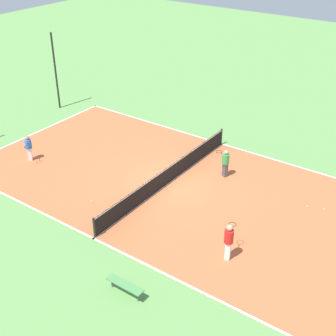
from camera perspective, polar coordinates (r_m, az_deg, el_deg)
The scene contains 11 objects.
ground_plane at distance 23.20m, azimuth 0.00°, elevation -1.93°, with size 80.00×80.00×0.00m, color #60934C.
court_surface at distance 23.19m, azimuth 0.00°, elevation -1.91°, with size 10.79×19.91×0.02m.
tennis_net at distance 22.93m, azimuth 0.00°, elevation -0.83°, with size 10.59×0.10×0.98m.
bench at distance 17.10m, azimuth -5.29°, elevation -14.06°, with size 0.36×1.50×0.45m.
player_coach_red at distance 18.22m, azimuth 7.41°, elevation -8.65°, with size 0.99×0.59×1.62m.
player_near_blue at distance 25.97m, azimuth -16.63°, elevation 2.50°, with size 0.89×0.90×1.43m.
player_far_green at distance 23.56m, azimuth 7.01°, elevation 0.79°, with size 0.69×0.99×1.48m.
tennis_ball_midcourt at distance 22.37m, azimuth 16.64°, elevation -4.51°, with size 0.07×0.07×0.07m, color #CCE033.
tennis_ball_left_sideline at distance 22.06m, azimuth -9.25°, elevation -4.05°, with size 0.07×0.07×0.07m, color #CCE033.
tennis_ball_right_alley at distance 22.40m, azimuth 18.52°, elevation -4.79°, with size 0.07×0.07×0.07m, color #CCE033.
fence_post_back_right at distance 31.95m, azimuth -13.55°, elevation 11.37°, with size 0.12×0.12×5.06m.
Camera 1 is at (-16.07, -11.44, 12.21)m, focal length 50.00 mm.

